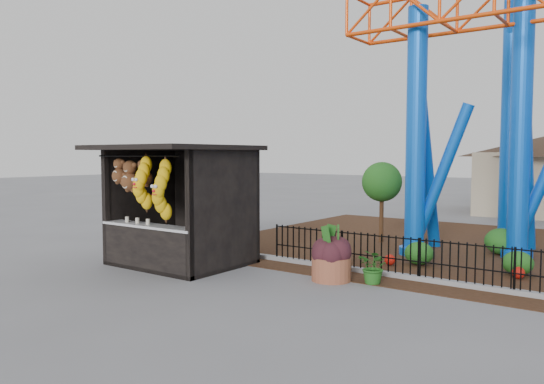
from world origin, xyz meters
The scene contains 9 objects.
ground centered at (0.00, 0.00, 0.00)m, with size 120.00×120.00×0.00m, color slate.
mulch_bed centered at (4.00, 8.00, 0.01)m, with size 18.00×12.00×0.02m, color #331E11.
curb centered at (4.00, 3.00, 0.06)m, with size 18.00×0.18×0.12m, color gray.
prize_booth centered at (-2.99, 0.91, 1.53)m, with size 3.50×3.40×3.12m.
picket_fence centered at (4.90, 3.00, 0.50)m, with size 12.20×0.06×1.00m, color black, non-canonical shape.
terracotta_planter centered at (1.13, 1.89, 0.27)m, with size 0.91×0.91×0.55m, color #985137.
planter_foliage centered at (1.13, 1.89, 0.87)m, with size 0.70×0.70×0.64m, color #32141A.
potted_plant centered at (2.08, 2.16, 0.39)m, with size 0.70×0.61×0.78m, color #195619.
landscaping centered at (4.30, 5.97, 0.32)m, with size 7.66×3.91×0.75m.
Camera 1 is at (7.11, -8.57, 2.87)m, focal length 35.00 mm.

